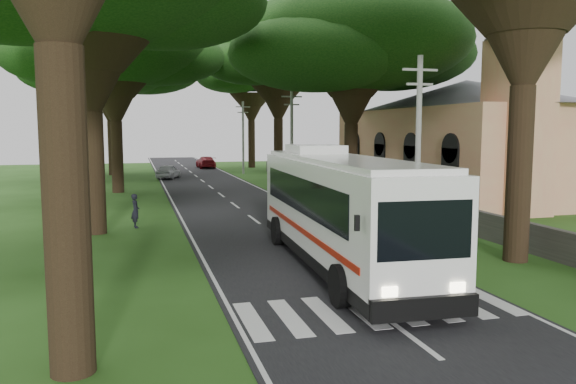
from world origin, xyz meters
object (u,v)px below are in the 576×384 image
Objects in this scene: pole_near at (418,147)px; pole_mid at (292,139)px; coach_bus at (339,208)px; distant_car_a at (168,171)px; pole_far at (243,136)px; church at (467,130)px; distant_car_c at (206,162)px; pedestrian at (135,211)px.

pole_mid is at bearing 90.00° from pole_near.
pole_near is at bearing 35.72° from coach_bus.
distant_car_a is at bearing 103.46° from pole_near.
coach_bus is (-4.70, -43.05, -2.06)m from pole_far.
church is 38.09m from distant_car_c.
distant_car_c is (-2.94, 30.18, -3.41)m from pole_mid.
pole_far is at bearing 104.99° from distant_car_c.
coach_bus is (-4.70, -23.05, -2.06)m from pole_mid.
coach_bus reaches higher than distant_car_c.
pole_mid reaches higher than distant_car_a.
pole_mid is 0.59× the size of coach_bus.
pole_near reaches higher than coach_bus.
pedestrian reaches higher than distant_car_c.
pole_near is at bearing -132.20° from pedestrian.
pole_far is 35.03m from pedestrian.
coach_bus is at bearing -132.53° from church.
pole_far is (-12.36, 24.45, -0.73)m from church.
church is at bearing -63.18° from pole_far.
distant_car_c is (5.56, 14.67, 0.03)m from distant_car_a.
pole_mid is at bearing 137.68° from distant_car_a.
distant_car_a is at bearing 68.14° from distant_car_c.
pole_mid is 1.57× the size of distant_car_c.
coach_bus is 53.28m from distant_car_c.
pedestrian is at bearing 77.36° from distant_car_c.
pole_far reaches higher than distant_car_c.
pedestrian is at bearing 127.25° from coach_bus.
distant_car_a is (-3.80, 38.56, -1.38)m from coach_bus.
church is 3.00× the size of pole_mid.
pole_far is 4.66× the size of pedestrian.
pole_near reaches higher than distant_car_c.
coach_bus is at bearing 114.59° from distant_car_a.
distant_car_c is at bearing 106.09° from pole_far.
pole_far is (0.00, 20.00, 0.00)m from pole_mid.
pole_mid is 20.00m from pole_far.
pole_far is (0.00, 40.00, 0.00)m from pole_near.
pole_near is 1.00× the size of pole_mid.
pedestrian is (-11.72, 7.16, -3.32)m from pole_near.
pole_mid is at bearing -90.00° from pole_far.
pole_mid is (-12.36, 4.45, -0.73)m from church.
distant_car_a is at bearing 118.72° from pole_mid.
pole_far reaches higher than coach_bus.
pole_far reaches higher than distant_car_a.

